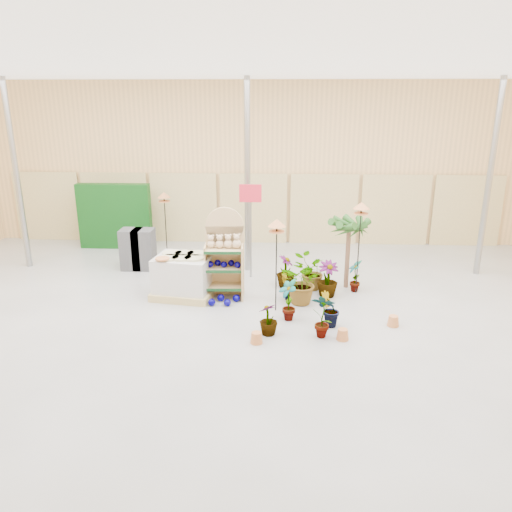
% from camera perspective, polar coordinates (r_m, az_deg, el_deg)
% --- Properties ---
extents(room, '(15.20, 12.10, 4.70)m').
position_cam_1_polar(room, '(9.18, -2.07, 6.13)').
color(room, gray).
rests_on(room, ground).
extents(display_shelf, '(0.82, 0.54, 1.91)m').
position_cam_1_polar(display_shelf, '(10.44, -3.60, -0.07)').
color(display_shelf, tan).
rests_on(display_shelf, ground).
extents(teddy_bears, '(0.71, 0.19, 0.30)m').
position_cam_1_polar(teddy_bears, '(10.25, -3.56, 1.57)').
color(teddy_bears, '#CEAD87').
rests_on(teddy_bears, display_shelf).
extents(gazing_balls_shelf, '(0.70, 0.24, 0.13)m').
position_cam_1_polar(gazing_balls_shelf, '(10.37, -3.66, -0.90)').
color(gazing_balls_shelf, '#03005F').
rests_on(gazing_balls_shelf, display_shelf).
extents(gazing_balls_floor, '(0.63, 0.39, 0.15)m').
position_cam_1_polar(gazing_balls_floor, '(10.29, -3.67, -5.07)').
color(gazing_balls_floor, '#03005F').
rests_on(gazing_balls_floor, ground).
extents(pallet_stack, '(1.38, 1.21, 0.92)m').
position_cam_1_polar(pallet_stack, '(10.65, -8.24, -2.27)').
color(pallet_stack, tan).
rests_on(pallet_stack, ground).
extents(charcoal_planters, '(0.80, 0.50, 1.00)m').
position_cam_1_polar(charcoal_planters, '(12.52, -13.33, 0.76)').
color(charcoal_planters, '#303133').
rests_on(charcoal_planters, ground).
extents(trellis_stock, '(2.00, 0.30, 1.80)m').
position_cam_1_polar(trellis_stock, '(14.37, -15.83, 4.40)').
color(trellis_stock, '#0B3E0F').
rests_on(trellis_stock, ground).
extents(offer_sign, '(0.50, 0.08, 2.20)m').
position_cam_1_polar(offer_sign, '(11.32, -0.63, 5.06)').
color(offer_sign, gray).
rests_on(offer_sign, ground).
extents(bird_table_front, '(0.34, 0.34, 1.87)m').
position_cam_1_polar(bird_table_front, '(9.43, 2.38, 3.44)').
color(bird_table_front, black).
rests_on(bird_table_front, ground).
extents(bird_table_right, '(0.34, 0.34, 2.00)m').
position_cam_1_polar(bird_table_right, '(10.53, 11.94, 5.29)').
color(bird_table_right, black).
rests_on(bird_table_right, ground).
extents(bird_table_back, '(0.34, 0.34, 1.70)m').
position_cam_1_polar(bird_table_back, '(13.23, -10.47, 6.65)').
color(bird_table_back, black).
rests_on(bird_table_back, ground).
extents(palm, '(0.70, 0.70, 1.68)m').
position_cam_1_polar(palm, '(10.91, 10.62, 3.51)').
color(palm, brown).
rests_on(palm, ground).
extents(potted_plant_0, '(0.46, 0.51, 0.81)m').
position_cam_1_polar(potted_plant_0, '(9.46, 3.71, -5.01)').
color(potted_plant_0, '#22501B').
rests_on(potted_plant_0, ground).
extents(potted_plant_2, '(1.09, 1.05, 0.93)m').
position_cam_1_polar(potted_plant_2, '(10.19, 5.42, -3.01)').
color(potted_plant_2, '#22501B').
rests_on(potted_plant_2, ground).
extents(potted_plant_3, '(0.51, 0.51, 0.77)m').
position_cam_1_polar(potted_plant_3, '(10.64, 8.19, -2.63)').
color(potted_plant_3, '#22501B').
rests_on(potted_plant_3, ground).
extents(potted_plant_4, '(0.26, 0.38, 0.72)m').
position_cam_1_polar(potted_plant_4, '(11.03, 11.25, -2.21)').
color(potted_plant_4, '#22501B').
rests_on(potted_plant_4, ground).
extents(potted_plant_5, '(0.42, 0.40, 0.59)m').
position_cam_1_polar(potted_plant_5, '(10.39, 3.68, -3.53)').
color(potted_plant_5, '#22501B').
rests_on(potted_plant_5, ground).
extents(potted_plant_6, '(0.91, 0.86, 0.80)m').
position_cam_1_polar(potted_plant_6, '(10.97, 6.33, -1.86)').
color(potted_plant_6, '#22501B').
rests_on(potted_plant_6, ground).
extents(potted_plant_7, '(0.47, 0.47, 0.60)m').
position_cam_1_polar(potted_plant_7, '(8.93, 1.43, -7.20)').
color(potted_plant_7, '#22501B').
rests_on(potted_plant_7, ground).
extents(potted_plant_8, '(0.51, 0.43, 0.82)m').
position_cam_1_polar(potted_plant_8, '(8.86, 7.68, -6.76)').
color(potted_plant_8, '#22501B').
rests_on(potted_plant_8, ground).
extents(potted_plant_9, '(0.46, 0.43, 0.68)m').
position_cam_1_polar(potted_plant_9, '(9.28, 8.38, -6.08)').
color(potted_plant_9, '#22501B').
rests_on(potted_plant_9, ground).
extents(potted_plant_11, '(0.43, 0.43, 0.72)m').
position_cam_1_polar(potted_plant_11, '(11.08, 3.41, -1.76)').
color(potted_plant_11, '#22501B').
rests_on(potted_plant_11, ground).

